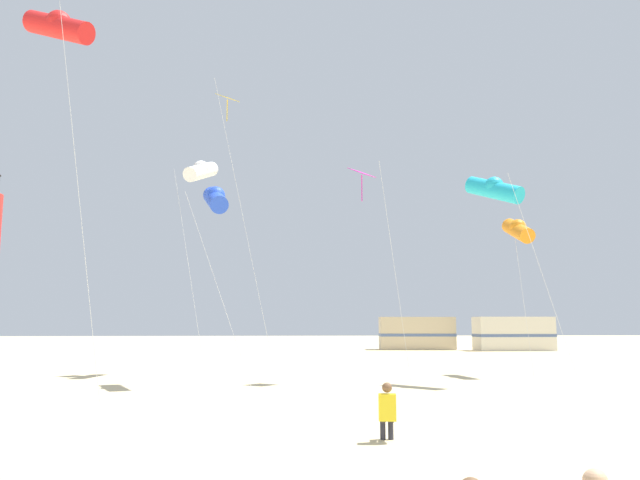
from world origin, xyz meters
The scene contains 10 objects.
kite_flyer_standing centered at (0.38, 4.20, 0.61)m, with size 0.37×0.53×1.16m.
kite_tube_cyan centered at (6.71, 15.17, 7.59)m, with size 3.82×4.05×8.30m.
kite_tube_white centered at (-5.53, 20.60, 9.49)m, with size 1.93×2.59×10.19m.
kite_tube_scarlet centered at (-8.69, 10.33, 11.48)m, with size 2.90×2.47×12.18m.
kite_tube_blue centered at (-4.30, 15.59, 7.13)m, with size 2.50×2.85×7.84m.
kite_diamond_magenta centered at (1.67, 16.39, 8.14)m, with size 2.59×2.59×8.69m.
kite_tube_orange centered at (9.15, 19.00, 6.55)m, with size 0.76×2.51×7.25m.
kite_diamond_gold centered at (-4.32, 21.10, 12.65)m, with size 3.10×3.10×13.58m.
rv_van_tan centered at (10.19, 45.06, 1.39)m, with size 6.60×2.82×2.80m.
rv_van_cream centered at (17.87, 42.65, 1.39)m, with size 6.49×2.49×2.80m.
Camera 1 is at (-1.78, -8.23, 2.35)m, focal length 34.54 mm.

